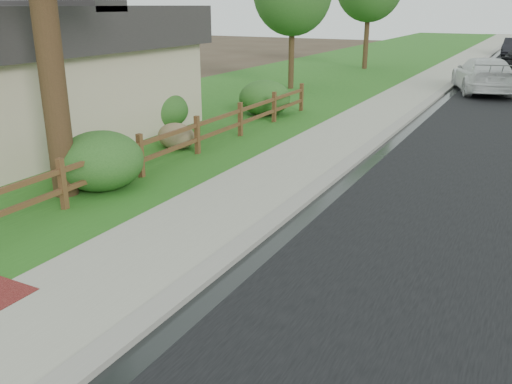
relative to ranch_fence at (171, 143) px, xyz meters
The scene contains 12 objects.
ground 7.37m from the ranch_fence, 60.64° to the right, with size 120.00×120.00×0.00m, color #3C2D20.
curb 28.88m from the ranch_fence, 82.04° to the left, with size 0.40×90.00×0.12m, color gray.
wet_gutter 28.94m from the ranch_fence, 81.35° to the left, with size 0.50×90.00×0.00m, color black.
sidewalk 28.73m from the ranch_fence, 84.61° to the left, with size 2.20×90.00×0.10m, color gray.
grass_strip 28.62m from the ranch_fence, 88.40° to the left, with size 1.60×90.00×0.06m, color #235618.
lawn_near 28.94m from the ranch_fence, 98.75° to the left, with size 9.00×90.00×0.04m, color #235618.
ranch_fence is the anchor object (origin of this frame).
white_suv 17.81m from the ranch_fence, 71.67° to the left, with size 2.24×5.52×1.60m, color white.
boulder 1.78m from the ranch_fence, 121.56° to the left, with size 1.14×0.86×0.76m, color olive.
shrub_b 2.21m from the ranch_fence, 97.81° to the right, with size 1.88×1.88×1.32m, color #204D1B.
shrub_c 4.52m from the ranch_fence, 129.88° to the left, with size 1.75×1.75×1.27m, color #204D1B.
shrub_d 7.23m from the ranch_fence, 97.61° to the left, with size 1.91×1.91×1.30m, color #204D1B.
Camera 1 is at (4.50, -4.41, 3.93)m, focal length 38.00 mm.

